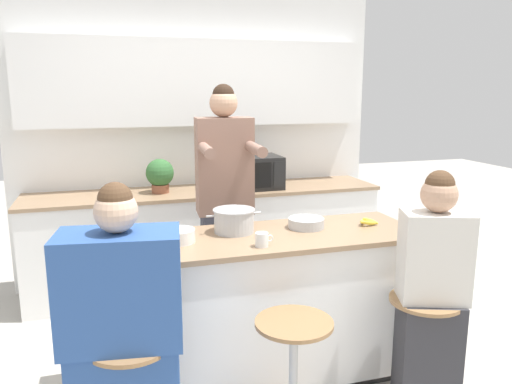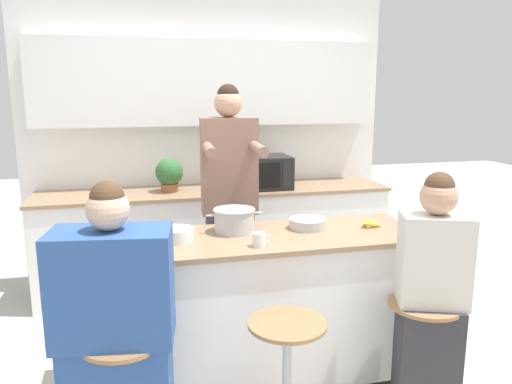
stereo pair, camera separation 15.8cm
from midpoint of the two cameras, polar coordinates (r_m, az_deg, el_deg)
ground_plane at (r=3.32m, az=-1.10°, el=-20.54°), size 16.00×16.00×0.00m
wall_back at (r=4.63m, az=-7.57°, el=8.76°), size 3.32×0.22×2.70m
back_counter at (r=4.52m, az=-6.57°, el=-5.35°), size 3.09×0.63×0.90m
kitchen_island at (r=3.10m, az=-1.14°, el=-13.17°), size 1.95×0.64×0.93m
bar_stool_center at (r=2.66m, az=2.48°, el=-20.10°), size 0.39×0.39×0.66m
bar_stool_rightmost at (r=3.01m, az=17.00°, el=-16.61°), size 0.39×0.39×0.66m
person_cooking at (r=3.55m, az=-4.83°, el=-2.48°), size 0.43×0.62×1.81m
person_wrapped_blanket at (r=2.43m, az=-16.76°, el=-16.37°), size 0.56×0.36×1.39m
person_seated_near at (r=2.90m, az=17.86°, el=-12.09°), size 0.41×0.36×1.36m
cooking_pot at (r=3.00m, az=-4.03°, el=-3.29°), size 0.34×0.25×0.14m
fruit_bowl at (r=3.10m, az=4.31°, el=-3.55°), size 0.22×0.22×0.06m
mixing_bowl_steel at (r=2.85m, az=-10.41°, el=-4.96°), size 0.18×0.18×0.07m
coffee_cup_near at (r=2.73m, az=-0.97°, el=-5.47°), size 0.10×0.07×0.08m
banana_bunch at (r=3.21m, az=11.23°, el=-3.37°), size 0.15×0.10×0.05m
microwave at (r=4.45m, az=-1.32°, el=2.29°), size 0.48×0.39×0.29m
potted_plant at (r=4.33m, az=-11.96°, el=1.98°), size 0.24×0.24×0.29m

